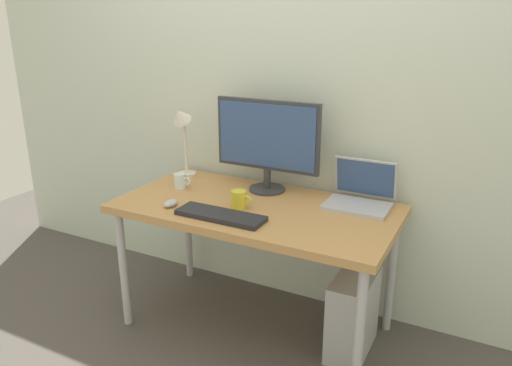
# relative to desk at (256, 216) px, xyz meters

# --- Properties ---
(ground_plane) EXTENTS (6.00, 6.00, 0.00)m
(ground_plane) POSITION_rel_desk_xyz_m (0.00, 0.00, -0.65)
(ground_plane) COLOR #4C4742
(back_wall) EXTENTS (4.40, 0.04, 2.60)m
(back_wall) POSITION_rel_desk_xyz_m (0.00, 0.42, 0.65)
(back_wall) COLOR silver
(back_wall) RESTS_ON ground_plane
(desk) EXTENTS (1.41, 0.73, 0.71)m
(desk) POSITION_rel_desk_xyz_m (0.00, 0.00, 0.00)
(desk) COLOR #B7844C
(desk) RESTS_ON ground_plane
(monitor) EXTENTS (0.59, 0.20, 0.50)m
(monitor) POSITION_rel_desk_xyz_m (-0.05, 0.23, 0.35)
(monitor) COLOR #333338
(monitor) RESTS_ON desk
(laptop) EXTENTS (0.32, 0.27, 0.23)m
(laptop) POSITION_rel_desk_xyz_m (0.47, 0.25, 0.12)
(laptop) COLOR #B2B2B7
(laptop) RESTS_ON desk
(desk_lamp) EXTENTS (0.11, 0.16, 0.44)m
(desk_lamp) POSITION_rel_desk_xyz_m (-0.61, 0.23, 0.37)
(desk_lamp) COLOR silver
(desk_lamp) RESTS_ON desk
(keyboard) EXTENTS (0.44, 0.14, 0.02)m
(keyboard) POSITION_rel_desk_xyz_m (-0.08, -0.22, 0.07)
(keyboard) COLOR #232328
(keyboard) RESTS_ON desk
(mouse) EXTENTS (0.06, 0.09, 0.03)m
(mouse) POSITION_rel_desk_xyz_m (-0.38, -0.21, 0.08)
(mouse) COLOR #B2B2B7
(mouse) RESTS_ON desk
(coffee_mug) EXTENTS (0.11, 0.08, 0.09)m
(coffee_mug) POSITION_rel_desk_xyz_m (-0.06, -0.07, 0.11)
(coffee_mug) COLOR yellow
(coffee_mug) RESTS_ON desk
(glass_cup) EXTENTS (0.11, 0.07, 0.08)m
(glass_cup) POSITION_rel_desk_xyz_m (-0.50, 0.05, 0.10)
(glass_cup) COLOR silver
(glass_cup) RESTS_ON desk
(computer_tower) EXTENTS (0.18, 0.36, 0.42)m
(computer_tower) POSITION_rel_desk_xyz_m (0.53, 0.04, -0.44)
(computer_tower) COLOR #B2B2B7
(computer_tower) RESTS_ON ground_plane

